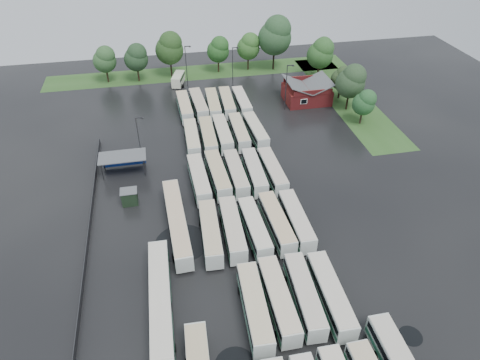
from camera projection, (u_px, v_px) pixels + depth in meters
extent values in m
plane|color=black|center=(243.00, 243.00, 62.78)|extent=(160.00, 160.00, 0.00)
cube|color=maroon|center=(306.00, 94.00, 99.26)|extent=(10.00, 8.00, 3.40)
cube|color=#4C4F51|center=(297.00, 85.00, 97.32)|extent=(5.07, 8.60, 2.19)
cube|color=#4C4F51|center=(318.00, 83.00, 98.11)|extent=(5.07, 8.60, 2.19)
cube|color=maroon|center=(313.00, 93.00, 94.80)|extent=(9.00, 0.20, 1.20)
cube|color=silver|center=(304.00, 101.00, 95.58)|extent=(1.60, 0.12, 1.20)
cylinder|color=#2D2D30|center=(102.00, 172.00, 74.20)|extent=(0.16, 0.16, 3.40)
cylinder|color=#2D2D30|center=(144.00, 168.00, 75.35)|extent=(0.16, 0.16, 3.40)
cylinder|color=#2D2D30|center=(103.00, 162.00, 76.72)|extent=(0.16, 0.16, 3.40)
cylinder|color=#2D2D30|center=(144.00, 158.00, 77.86)|extent=(0.16, 0.16, 3.40)
cube|color=#4C4F51|center=(122.00, 156.00, 74.96)|extent=(8.20, 4.20, 0.15)
cube|color=navy|center=(124.00, 159.00, 77.59)|extent=(7.60, 0.08, 2.60)
cube|color=black|center=(130.00, 197.00, 69.38)|extent=(2.50, 2.00, 2.50)
cube|color=#4C4F51|center=(128.00, 191.00, 68.60)|extent=(2.70, 2.20, 0.12)
cube|color=#2B511E|center=(201.00, 72.00, 114.09)|extent=(80.00, 10.00, 0.01)
cube|color=#2B511E|center=(346.00, 97.00, 101.86)|extent=(10.00, 50.00, 0.01)
cube|color=#2D2D30|center=(90.00, 224.00, 65.19)|extent=(0.10, 50.00, 1.20)
cube|color=silver|center=(255.00, 307.00, 51.49)|extent=(2.98, 12.11, 2.75)
cube|color=black|center=(255.00, 304.00, 51.16)|extent=(3.02, 11.63, 0.88)
cube|color=#367256|center=(254.00, 310.00, 51.85)|extent=(3.02, 11.87, 0.61)
cube|color=#C9B790|center=(255.00, 300.00, 50.64)|extent=(2.86, 11.74, 0.12)
cylinder|color=black|center=(262.00, 342.00, 49.29)|extent=(2.55, 0.96, 0.96)
cylinder|color=black|center=(248.00, 290.00, 55.34)|extent=(2.55, 0.96, 0.96)
cube|color=silver|center=(278.00, 299.00, 52.42)|extent=(2.50, 11.98, 2.75)
cube|color=black|center=(279.00, 297.00, 52.10)|extent=(2.56, 11.50, 0.88)
cube|color=#1E643F|center=(278.00, 303.00, 52.78)|extent=(2.55, 11.74, 0.60)
cube|color=beige|center=(279.00, 292.00, 51.58)|extent=(2.40, 11.62, 0.12)
cylinder|color=black|center=(286.00, 333.00, 50.23)|extent=(2.55, 0.96, 0.96)
cylinder|color=black|center=(270.00, 283.00, 56.26)|extent=(2.55, 0.96, 0.96)
cube|color=silver|center=(304.00, 295.00, 52.99)|extent=(3.02, 11.92, 2.71)
cube|color=black|center=(305.00, 292.00, 52.67)|extent=(3.06, 11.45, 0.87)
cube|color=#1C6142|center=(304.00, 298.00, 53.35)|extent=(3.06, 11.69, 0.60)
cube|color=#C0B3A0|center=(305.00, 288.00, 52.16)|extent=(2.91, 11.56, 0.12)
cylinder|color=black|center=(313.00, 328.00, 50.82)|extent=(2.51, 0.95, 0.95)
cylinder|color=black|center=(294.00, 279.00, 56.78)|extent=(2.51, 0.95, 0.95)
cube|color=silver|center=(330.00, 295.00, 53.00)|extent=(2.79, 12.14, 2.77)
cube|color=black|center=(331.00, 292.00, 52.67)|extent=(2.84, 11.66, 0.89)
cube|color=#216D48|center=(330.00, 298.00, 53.36)|extent=(2.83, 11.90, 0.61)
cube|color=beige|center=(332.00, 287.00, 52.14)|extent=(2.68, 11.78, 0.12)
cylinder|color=black|center=(341.00, 328.00, 50.78)|extent=(2.57, 0.97, 0.97)
cylinder|color=black|center=(318.00, 278.00, 56.87)|extent=(2.57, 0.97, 0.97)
cube|color=silver|center=(210.00, 233.00, 61.91)|extent=(2.98, 11.97, 2.72)
cube|color=black|center=(210.00, 230.00, 61.58)|extent=(3.02, 11.50, 0.87)
cube|color=#32634D|center=(211.00, 236.00, 62.26)|extent=(3.02, 11.73, 0.60)
cube|color=tan|center=(210.00, 226.00, 61.07)|extent=(2.87, 11.61, 0.12)
cylinder|color=black|center=(215.00, 258.00, 59.73)|extent=(2.52, 0.95, 0.95)
cylinder|color=black|center=(207.00, 222.00, 65.71)|extent=(2.52, 0.95, 0.95)
cube|color=silver|center=(232.00, 229.00, 62.54)|extent=(2.84, 12.00, 2.73)
cube|color=black|center=(232.00, 226.00, 62.22)|extent=(2.88, 11.52, 0.87)
cube|color=#266E48|center=(232.00, 232.00, 62.90)|extent=(2.88, 11.76, 0.60)
cube|color=#C1B39B|center=(232.00, 222.00, 61.70)|extent=(2.73, 11.64, 0.12)
cylinder|color=black|center=(237.00, 254.00, 60.35)|extent=(2.54, 0.95, 0.95)
cylinder|color=black|center=(228.00, 219.00, 66.36)|extent=(2.54, 0.95, 0.95)
cube|color=silver|center=(255.00, 228.00, 62.86)|extent=(2.83, 11.54, 2.62)
cube|color=black|center=(255.00, 225.00, 62.54)|extent=(2.87, 11.08, 0.84)
cube|color=#1E6446|center=(254.00, 231.00, 63.20)|extent=(2.87, 11.31, 0.58)
cube|color=beige|center=(255.00, 221.00, 62.05)|extent=(2.72, 11.19, 0.11)
cylinder|color=black|center=(260.00, 252.00, 60.76)|extent=(2.43, 0.92, 0.92)
cylinder|color=black|center=(249.00, 218.00, 66.52)|extent=(2.43, 0.92, 0.92)
cube|color=silver|center=(276.00, 223.00, 63.65)|extent=(2.94, 11.93, 2.71)
cube|color=black|center=(277.00, 220.00, 63.32)|extent=(2.98, 11.46, 0.87)
cube|color=#34684D|center=(276.00, 226.00, 64.00)|extent=(2.98, 11.70, 0.60)
cube|color=tan|center=(277.00, 216.00, 62.81)|extent=(2.82, 11.58, 0.12)
cylinder|color=black|center=(283.00, 247.00, 61.47)|extent=(2.52, 0.95, 0.95)
cylinder|color=black|center=(270.00, 213.00, 67.44)|extent=(2.52, 0.95, 0.95)
cube|color=silver|center=(296.00, 220.00, 64.06)|extent=(2.47, 11.77, 2.70)
cube|color=black|center=(296.00, 218.00, 63.74)|extent=(2.53, 11.30, 0.86)
cube|color=#266E48|center=(296.00, 223.00, 64.41)|extent=(2.52, 11.54, 0.59)
cube|color=beige|center=(297.00, 213.00, 63.23)|extent=(2.37, 11.42, 0.12)
cylinder|color=black|center=(303.00, 245.00, 61.90)|extent=(2.50, 0.94, 0.94)
cylinder|color=black|center=(288.00, 211.00, 67.83)|extent=(2.50, 0.94, 0.94)
cube|color=silver|center=(199.00, 179.00, 72.37)|extent=(2.85, 11.97, 2.73)
cube|color=black|center=(199.00, 177.00, 72.04)|extent=(2.89, 11.50, 0.87)
cube|color=#2B6D4C|center=(199.00, 182.00, 72.73)|extent=(2.89, 11.74, 0.60)
cube|color=beige|center=(199.00, 173.00, 71.52)|extent=(2.74, 11.61, 0.12)
cylinder|color=black|center=(202.00, 199.00, 70.18)|extent=(2.53, 0.95, 0.95)
cylinder|color=black|center=(197.00, 173.00, 76.18)|extent=(2.53, 0.95, 0.95)
cube|color=silver|center=(218.00, 175.00, 73.38)|extent=(2.99, 12.05, 2.74)
cube|color=black|center=(218.00, 172.00, 73.05)|extent=(3.03, 11.57, 0.88)
cube|color=#227347|center=(218.00, 178.00, 73.73)|extent=(3.03, 11.81, 0.60)
cube|color=tan|center=(217.00, 168.00, 72.53)|extent=(2.87, 11.68, 0.12)
cylinder|color=black|center=(222.00, 195.00, 71.18)|extent=(2.54, 0.96, 0.96)
cylinder|color=black|center=(215.00, 169.00, 77.20)|extent=(2.54, 0.96, 0.96)
cube|color=silver|center=(236.00, 174.00, 73.76)|extent=(2.55, 11.60, 2.65)
cube|color=black|center=(236.00, 171.00, 73.44)|extent=(2.60, 11.13, 0.85)
cube|color=#29734A|center=(236.00, 176.00, 74.11)|extent=(2.59, 11.37, 0.58)
cube|color=#BAAC95|center=(236.00, 167.00, 72.94)|extent=(2.45, 11.25, 0.12)
cylinder|color=black|center=(240.00, 193.00, 71.64)|extent=(2.46, 0.93, 0.93)
cylinder|color=black|center=(232.00, 168.00, 77.46)|extent=(2.46, 0.93, 0.93)
cube|color=silver|center=(254.00, 172.00, 74.11)|extent=(2.63, 11.66, 2.66)
cube|color=black|center=(254.00, 170.00, 73.79)|extent=(2.67, 11.19, 0.85)
cube|color=#267450|center=(254.00, 175.00, 74.46)|extent=(2.67, 11.42, 0.59)
cube|color=#BFB5A5|center=(255.00, 166.00, 73.29)|extent=(2.52, 11.31, 0.12)
cylinder|color=black|center=(259.00, 191.00, 71.98)|extent=(2.47, 0.93, 0.93)
cylinder|color=black|center=(250.00, 167.00, 77.83)|extent=(2.47, 0.93, 0.93)
cube|color=silver|center=(272.00, 171.00, 74.43)|extent=(2.71, 11.61, 2.65)
cube|color=black|center=(272.00, 168.00, 74.12)|extent=(2.75, 11.15, 0.85)
cube|color=#2F6F50|center=(272.00, 174.00, 74.78)|extent=(2.75, 11.38, 0.58)
cube|color=#C3B29D|center=(273.00, 164.00, 73.62)|extent=(2.60, 11.26, 0.12)
cylinder|color=black|center=(278.00, 190.00, 72.32)|extent=(2.45, 0.92, 0.92)
cylinder|color=black|center=(267.00, 165.00, 78.13)|extent=(2.45, 0.92, 0.92)
cube|color=silver|center=(192.00, 139.00, 83.19)|extent=(2.65, 11.58, 2.64)
cube|color=black|center=(192.00, 136.00, 82.87)|extent=(2.70, 11.12, 0.85)
cube|color=#326D4F|center=(192.00, 141.00, 83.53)|extent=(2.70, 11.35, 0.58)
cube|color=beige|center=(192.00, 132.00, 82.37)|extent=(2.55, 11.24, 0.12)
cylinder|color=black|center=(195.00, 154.00, 81.07)|extent=(2.45, 0.92, 0.92)
cylinder|color=black|center=(190.00, 135.00, 86.88)|extent=(2.45, 0.92, 0.92)
cube|color=silver|center=(208.00, 137.00, 83.70)|extent=(2.70, 11.84, 2.70)
cube|color=black|center=(208.00, 134.00, 83.38)|extent=(2.75, 11.37, 0.87)
cube|color=#297151|center=(208.00, 139.00, 84.06)|extent=(2.75, 11.61, 0.59)
cube|color=tan|center=(208.00, 130.00, 82.87)|extent=(2.60, 11.49, 0.12)
cylinder|color=black|center=(211.00, 153.00, 81.54)|extent=(2.51, 0.94, 0.94)
cylinder|color=black|center=(206.00, 133.00, 87.48)|extent=(2.51, 0.94, 0.94)
cube|color=silver|center=(223.00, 134.00, 84.52)|extent=(2.46, 11.76, 2.70)
cube|color=black|center=(223.00, 132.00, 84.20)|extent=(2.52, 11.29, 0.86)
cube|color=#256344|center=(223.00, 137.00, 84.87)|extent=(2.51, 11.53, 0.59)
cube|color=beige|center=(222.00, 128.00, 83.68)|extent=(2.36, 11.41, 0.12)
cylinder|color=black|center=(226.00, 150.00, 82.36)|extent=(2.50, 0.94, 0.94)
cylinder|color=black|center=(220.00, 131.00, 88.28)|extent=(2.50, 0.94, 0.94)
cube|color=silver|center=(239.00, 132.00, 85.12)|extent=(2.50, 11.67, 2.67)
cube|color=black|center=(239.00, 130.00, 84.80)|extent=(2.56, 11.21, 0.85)
cube|color=#2B6344|center=(239.00, 135.00, 85.47)|extent=(2.55, 11.44, 0.59)
cube|color=#C6B48E|center=(239.00, 126.00, 84.30)|extent=(2.41, 11.32, 0.12)
cylinder|color=black|center=(243.00, 148.00, 82.98)|extent=(2.48, 0.93, 0.93)
cylinder|color=black|center=(236.00, 129.00, 88.85)|extent=(2.48, 0.93, 0.93)
cube|color=silver|center=(255.00, 131.00, 85.55)|extent=(3.02, 11.71, 2.66)
cube|color=black|center=(255.00, 129.00, 85.23)|extent=(3.05, 11.25, 0.85)
cube|color=#316A4B|center=(255.00, 133.00, 85.90)|extent=(3.05, 11.48, 0.58)
cube|color=beige|center=(256.00, 125.00, 84.73)|extent=(2.90, 11.35, 0.12)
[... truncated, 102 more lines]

